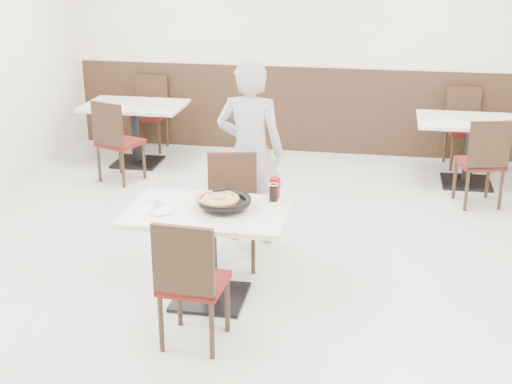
% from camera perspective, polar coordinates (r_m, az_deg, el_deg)
% --- Properties ---
extents(floor, '(7.00, 7.00, 0.00)m').
position_cam_1_polar(floor, '(6.18, -0.30, -5.86)').
color(floor, '#AFB0AB').
rests_on(floor, ground).
extents(wall_back, '(6.00, 0.04, 2.80)m').
position_cam_1_polar(wall_back, '(9.11, 3.80, 11.81)').
color(wall_back, beige).
rests_on(wall_back, floor).
extents(wall_front, '(6.00, 0.04, 2.80)m').
position_cam_1_polar(wall_front, '(2.57, -15.09, -11.14)').
color(wall_front, beige).
rests_on(wall_front, floor).
extents(wainscot_back, '(5.90, 0.03, 1.10)m').
position_cam_1_polar(wainscot_back, '(9.25, 3.67, 6.57)').
color(wainscot_back, black).
rests_on(wainscot_back, floor).
extents(main_table, '(1.22, 0.84, 0.75)m').
position_cam_1_polar(main_table, '(5.49, -3.76, -5.06)').
color(main_table, beige).
rests_on(main_table, floor).
extents(chair_near, '(0.45, 0.45, 0.95)m').
position_cam_1_polar(chair_near, '(4.90, -4.99, -7.04)').
color(chair_near, black).
rests_on(chair_near, floor).
extents(chair_far, '(0.49, 0.49, 0.95)m').
position_cam_1_polar(chair_far, '(6.01, -1.94, -1.69)').
color(chair_far, black).
rests_on(chair_far, floor).
extents(trivet, '(0.12, 0.12, 0.04)m').
position_cam_1_polar(trivet, '(5.33, -2.92, -1.21)').
color(trivet, black).
rests_on(trivet, main_table).
extents(pizza_pan, '(0.34, 0.34, 0.01)m').
position_cam_1_polar(pizza_pan, '(5.33, -2.57, -0.94)').
color(pizza_pan, black).
rests_on(pizza_pan, trivet).
extents(pizza, '(0.30, 0.30, 0.02)m').
position_cam_1_polar(pizza, '(5.33, -3.10, -0.73)').
color(pizza, '#B88449').
rests_on(pizza, pizza_pan).
extents(pizza_server, '(0.10, 0.11, 0.00)m').
position_cam_1_polar(pizza_server, '(5.34, -2.88, -0.32)').
color(pizza_server, white).
rests_on(pizza_server, pizza).
extents(napkin, '(0.20, 0.20, 0.00)m').
position_cam_1_polar(napkin, '(5.36, -8.45, -1.49)').
color(napkin, white).
rests_on(napkin, main_table).
extents(side_plate, '(0.19, 0.19, 0.01)m').
position_cam_1_polar(side_plate, '(5.32, -7.65, -1.52)').
color(side_plate, silver).
rests_on(side_plate, napkin).
extents(fork, '(0.05, 0.17, 0.00)m').
position_cam_1_polar(fork, '(5.38, -7.93, -1.18)').
color(fork, white).
rests_on(fork, side_plate).
extents(cola_glass, '(0.07, 0.07, 0.13)m').
position_cam_1_polar(cola_glass, '(5.48, 1.41, -0.08)').
color(cola_glass, black).
rests_on(cola_glass, main_table).
extents(red_cup, '(0.09, 0.09, 0.16)m').
position_cam_1_polar(red_cup, '(5.55, 1.51, 0.36)').
color(red_cup, '#B20002').
rests_on(red_cup, main_table).
extents(diner_person, '(0.63, 0.43, 1.69)m').
position_cam_1_polar(diner_person, '(6.40, -0.46, 3.18)').
color(diner_person, '#AAA9AE').
rests_on(diner_person, floor).
extents(bg_table_left, '(1.22, 0.83, 0.75)m').
position_cam_1_polar(bg_table_left, '(8.88, -9.57, 4.59)').
color(bg_table_left, beige).
rests_on(bg_table_left, floor).
extents(bg_chair_left_near, '(0.54, 0.54, 0.95)m').
position_cam_1_polar(bg_chair_left_near, '(8.26, -10.81, 4.06)').
color(bg_chair_left_near, black).
rests_on(bg_chair_left_near, floor).
extents(bg_chair_left_far, '(0.43, 0.43, 0.95)m').
position_cam_1_polar(bg_chair_left_far, '(9.43, -8.56, 6.18)').
color(bg_chair_left_far, black).
rests_on(bg_chair_left_far, floor).
extents(bg_table_right, '(1.26, 0.89, 0.75)m').
position_cam_1_polar(bg_table_right, '(8.38, 16.69, 3.07)').
color(bg_table_right, beige).
rests_on(bg_table_right, floor).
extents(bg_chair_right_near, '(0.51, 0.51, 0.95)m').
position_cam_1_polar(bg_chair_right_near, '(7.73, 17.49, 2.37)').
color(bg_chair_right_near, black).
rests_on(bg_chair_right_near, floor).
extents(bg_chair_right_far, '(0.49, 0.49, 0.95)m').
position_cam_1_polar(bg_chair_right_far, '(8.97, 16.39, 4.87)').
color(bg_chair_right_far, black).
rests_on(bg_chair_right_far, floor).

